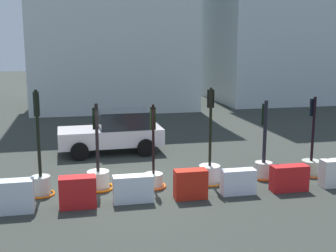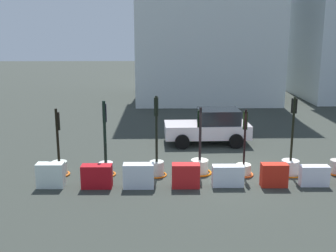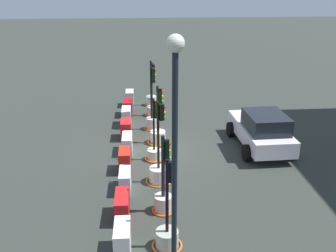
% 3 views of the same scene
% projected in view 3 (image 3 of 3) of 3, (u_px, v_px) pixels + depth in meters
% --- Properties ---
extents(ground_plane, '(120.00, 120.00, 0.00)m').
position_uv_depth(ground_plane, '(158.00, 151.00, 16.67)').
color(ground_plane, '#313630').
extents(traffic_light_0, '(0.81, 0.81, 2.69)m').
position_uv_depth(traffic_light_0, '(151.00, 98.00, 22.56)').
color(traffic_light_0, silver).
rests_on(traffic_light_0, ground_plane).
extents(traffic_light_1, '(0.77, 0.77, 2.99)m').
position_uv_depth(traffic_light_1, '(152.00, 106.00, 20.79)').
color(traffic_light_1, beige).
rests_on(traffic_light_1, ground_plane).
extents(traffic_light_2, '(0.80, 0.80, 3.19)m').
position_uv_depth(traffic_light_2, '(152.00, 118.00, 18.90)').
color(traffic_light_2, beige).
rests_on(traffic_light_2, ground_plane).
extents(traffic_light_3, '(0.98, 0.98, 2.71)m').
position_uv_depth(traffic_light_3, '(158.00, 134.00, 17.38)').
color(traffic_light_3, silver).
rests_on(traffic_light_3, ground_plane).
extents(traffic_light_4, '(0.80, 0.80, 2.66)m').
position_uv_depth(traffic_light_4, '(154.00, 151.00, 15.77)').
color(traffic_light_4, silver).
rests_on(traffic_light_4, ground_plane).
extents(traffic_light_5, '(0.96, 0.96, 3.13)m').
position_uv_depth(traffic_light_5, '(159.00, 170.00, 14.00)').
color(traffic_light_5, silver).
rests_on(traffic_light_5, ground_plane).
extents(traffic_light_6, '(0.75, 0.75, 2.67)m').
position_uv_depth(traffic_light_6, '(163.00, 198.00, 12.22)').
color(traffic_light_6, beige).
rests_on(traffic_light_6, ground_plane).
extents(traffic_light_7, '(0.88, 0.88, 2.74)m').
position_uv_depth(traffic_light_7, '(167.00, 234.00, 10.61)').
color(traffic_light_7, '#ACAF9E').
rests_on(traffic_light_7, ground_plane).
extents(construction_barrier_0, '(0.99, 0.47, 0.91)m').
position_uv_depth(construction_barrier_0, '(130.00, 98.00, 22.47)').
color(construction_barrier_0, silver).
rests_on(construction_barrier_0, ground_plane).
extents(construction_barrier_1, '(1.11, 0.49, 0.86)m').
position_uv_depth(construction_barrier_1, '(128.00, 108.00, 20.89)').
color(construction_barrier_1, '#B31018').
rests_on(construction_barrier_1, ground_plane).
extents(construction_barrier_2, '(1.12, 0.47, 0.91)m').
position_uv_depth(construction_barrier_2, '(126.00, 117.00, 19.46)').
color(construction_barrier_2, silver).
rests_on(construction_barrier_2, ground_plane).
extents(construction_barrier_3, '(1.02, 0.48, 0.89)m').
position_uv_depth(construction_barrier_3, '(126.00, 130.00, 17.87)').
color(construction_barrier_3, red).
rests_on(construction_barrier_3, ground_plane).
extents(construction_barrier_4, '(1.16, 0.43, 0.79)m').
position_uv_depth(construction_barrier_4, '(127.00, 144.00, 16.44)').
color(construction_barrier_4, white).
rests_on(construction_barrier_4, ground_plane).
extents(construction_barrier_5, '(0.97, 0.45, 0.87)m').
position_uv_depth(construction_barrier_5, '(125.00, 161.00, 14.85)').
color(construction_barrier_5, red).
rests_on(construction_barrier_5, ground_plane).
extents(construction_barrier_6, '(1.05, 0.41, 0.77)m').
position_uv_depth(construction_barrier_6, '(125.00, 181.00, 13.47)').
color(construction_barrier_6, white).
rests_on(construction_barrier_6, ground_plane).
extents(construction_barrier_7, '(1.15, 0.44, 0.80)m').
position_uv_depth(construction_barrier_7, '(122.00, 207.00, 11.92)').
color(construction_barrier_7, red).
rests_on(construction_barrier_7, ground_plane).
extents(construction_barrier_8, '(1.04, 0.45, 0.87)m').
position_uv_depth(construction_barrier_8, '(122.00, 240.00, 10.35)').
color(construction_barrier_8, white).
rests_on(construction_barrier_8, ground_plane).
extents(car_white_van, '(4.29, 2.29, 1.76)m').
position_uv_depth(car_white_van, '(262.00, 130.00, 16.68)').
color(car_white_van, silver).
rests_on(car_white_van, ground_plane).
extents(street_lamp_post, '(0.36, 0.36, 6.14)m').
position_uv_depth(street_lamp_post, '(175.00, 142.00, 7.82)').
color(street_lamp_post, black).
rests_on(street_lamp_post, ground_plane).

